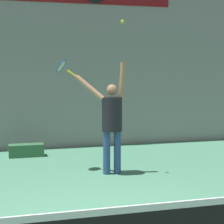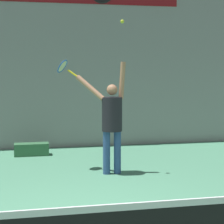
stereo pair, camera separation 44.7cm
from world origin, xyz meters
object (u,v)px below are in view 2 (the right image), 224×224
object	(u,v)px
tennis_player	(111,118)
tennis_racket	(63,67)
tennis_ball	(122,21)
equipment_bag	(32,149)

from	to	relation	value
tennis_player	tennis_racket	world-z (taller)	tennis_racket
tennis_ball	equipment_bag	distance (m)	3.66
tennis_racket	tennis_ball	world-z (taller)	tennis_ball
tennis_player	tennis_ball	xyz separation A→B (m)	(0.17, -0.11, 1.71)
tennis_racket	equipment_bag	xyz separation A→B (m)	(-0.61, 1.45, -1.81)
tennis_ball	tennis_player	bearing A→B (deg)	145.85
tennis_player	tennis_racket	xyz separation A→B (m)	(-0.82, 0.46, 0.92)
tennis_ball	equipment_bag	bearing A→B (deg)	128.11
tennis_player	tennis_ball	distance (m)	1.72
tennis_racket	tennis_ball	bearing A→B (deg)	-30.27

